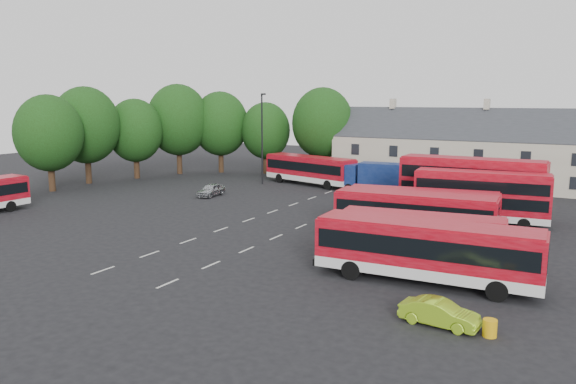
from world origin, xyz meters
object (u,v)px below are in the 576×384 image
object	(u,v)px
lamppost	(262,136)
grit_bin	(490,328)
lime_car	(439,313)
bus_row_a	(426,247)
box_truck	(376,176)
silver_car	(211,190)
bus_dd_south	(481,194)

from	to	relation	value
lamppost	grit_bin	bearing A→B (deg)	-45.90
lime_car	bus_row_a	bearing A→B (deg)	26.58
grit_bin	box_truck	bearing A→B (deg)	117.63
bus_row_a	grit_bin	world-z (taller)	bus_row_a
silver_car	lamppost	xyz separation A→B (m)	(0.44, 9.61, 5.04)
box_truck	grit_bin	size ratio (longest dim) A/B	9.89
bus_row_a	lamppost	distance (m)	37.87
bus_row_a	bus_dd_south	size ratio (longest dim) A/B	1.15
bus_dd_south	lamppost	bearing A→B (deg)	155.41
bus_dd_south	lime_car	world-z (taller)	bus_dd_south
silver_car	grit_bin	xyz separation A→B (m)	(31.61, -22.55, -0.28)
box_truck	silver_car	distance (m)	17.81
bus_row_a	grit_bin	xyz separation A→B (m)	(4.36, -5.66, -1.69)
bus_row_a	silver_car	bearing A→B (deg)	145.69
grit_bin	lamppost	xyz separation A→B (m)	(-31.16, 32.16, 5.32)
bus_dd_south	lime_car	xyz separation A→B (m)	(2.30, -22.51, -1.86)
box_truck	lamppost	world-z (taller)	lamppost
grit_bin	silver_car	bearing A→B (deg)	144.49
bus_dd_south	silver_car	xyz separation A→B (m)	(-27.10, -0.10, -1.79)
lime_car	silver_car	bearing A→B (deg)	57.93
bus_row_a	box_truck	bearing A→B (deg)	112.78
bus_row_a	box_truck	size ratio (longest dim) A/B	1.63
box_truck	grit_bin	world-z (taller)	box_truck
bus_row_a	bus_dd_south	distance (m)	17.00
silver_car	grit_bin	bearing A→B (deg)	-39.35
grit_bin	lamppost	world-z (taller)	lamppost
grit_bin	lamppost	size ratio (longest dim) A/B	0.07
box_truck	bus_row_a	bearing A→B (deg)	-68.68
bus_dd_south	lamppost	size ratio (longest dim) A/B	1.00
grit_bin	bus_dd_south	bearing A→B (deg)	101.25
bus_row_a	bus_dd_south	bearing A→B (deg)	87.97
bus_dd_south	box_truck	size ratio (longest dim) A/B	1.41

